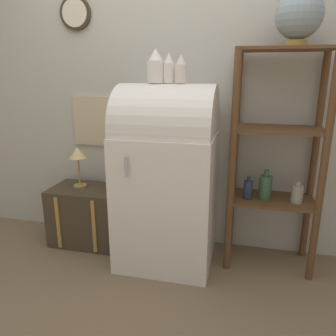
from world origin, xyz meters
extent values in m
plane|color=#7A664C|center=(0.00, 0.00, 0.00)|extent=(12.00, 12.00, 0.00)
cube|color=#B7B7AD|center=(0.00, 0.58, 1.35)|extent=(7.00, 0.05, 2.70)
cylinder|color=#382D1E|center=(-0.82, 0.54, 1.87)|extent=(0.26, 0.03, 0.26)
cylinder|color=beige|center=(-0.82, 0.52, 1.87)|extent=(0.21, 0.01, 0.21)
cube|color=#C6B793|center=(-0.67, 0.54, 1.03)|extent=(0.47, 0.02, 0.42)
cube|color=white|center=(0.00, 0.23, 0.50)|extent=(0.70, 0.65, 1.00)
cylinder|color=white|center=(0.00, 0.23, 1.04)|extent=(0.69, 0.62, 0.62)
cylinder|color=#B7B7BC|center=(-0.19, -0.12, 0.84)|extent=(0.02, 0.02, 0.14)
cube|color=#423828|center=(-0.73, 0.32, 0.25)|extent=(0.58, 0.38, 0.49)
cube|color=#AD8942|center=(-0.89, 0.12, 0.25)|extent=(0.03, 0.01, 0.44)
cube|color=#AD8942|center=(-0.58, 0.12, 0.25)|extent=(0.03, 0.01, 0.44)
cylinder|color=brown|center=(0.47, 0.18, 0.79)|extent=(0.05, 0.05, 1.58)
cylinder|color=brown|center=(1.06, 0.18, 0.79)|extent=(0.05, 0.05, 1.58)
cylinder|color=brown|center=(0.47, 0.51, 0.79)|extent=(0.05, 0.05, 1.58)
cylinder|color=brown|center=(1.06, 0.51, 0.79)|extent=(0.05, 0.05, 1.58)
cube|color=brown|center=(0.76, 0.34, 0.52)|extent=(0.61, 0.35, 0.02)
cube|color=brown|center=(0.76, 0.34, 1.04)|extent=(0.61, 0.35, 0.02)
cube|color=brown|center=(0.76, 0.34, 1.57)|extent=(0.61, 0.35, 0.02)
cylinder|color=#335B3D|center=(0.71, 0.33, 0.61)|extent=(0.09, 0.09, 0.18)
cylinder|color=#335B3D|center=(0.71, 0.33, 0.72)|extent=(0.04, 0.04, 0.04)
cylinder|color=#9E998E|center=(0.93, 0.31, 0.59)|extent=(0.08, 0.08, 0.13)
cylinder|color=#9E998E|center=(0.93, 0.31, 0.67)|extent=(0.03, 0.03, 0.03)
cylinder|color=#23334C|center=(0.59, 0.30, 0.59)|extent=(0.07, 0.07, 0.14)
cylinder|color=#23334C|center=(0.59, 0.30, 0.68)|extent=(0.03, 0.03, 0.03)
cylinder|color=#AD8942|center=(0.82, 0.31, 1.60)|extent=(0.13, 0.13, 0.04)
sphere|color=#7F939E|center=(0.82, 0.31, 1.77)|extent=(0.29, 0.29, 0.29)
cylinder|color=white|center=(-0.08, 0.23, 1.43)|extent=(0.12, 0.12, 0.15)
cone|color=white|center=(-0.08, 0.23, 1.54)|extent=(0.10, 0.10, 0.08)
cylinder|color=white|center=(0.01, 0.23, 1.42)|extent=(0.07, 0.07, 0.13)
cone|color=white|center=(0.01, 0.23, 1.52)|extent=(0.06, 0.06, 0.07)
cylinder|color=silver|center=(0.10, 0.22, 1.41)|extent=(0.08, 0.08, 0.12)
cone|color=silver|center=(0.10, 0.22, 1.51)|extent=(0.07, 0.07, 0.07)
cylinder|color=#AD8942|center=(-0.79, 0.34, 0.50)|extent=(0.11, 0.11, 0.02)
cylinder|color=#AD8942|center=(-0.79, 0.34, 0.63)|extent=(0.02, 0.02, 0.24)
cone|color=#DBC184|center=(-0.79, 0.34, 0.79)|extent=(0.14, 0.14, 0.09)
camera|label=1|loc=(0.55, -2.04, 1.42)|focal=35.00mm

